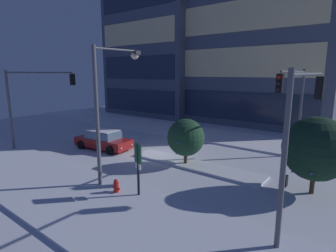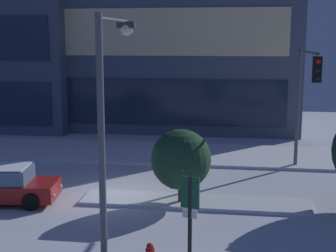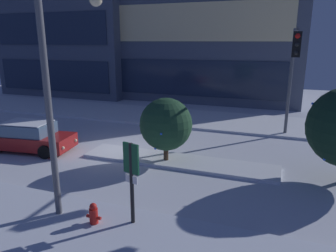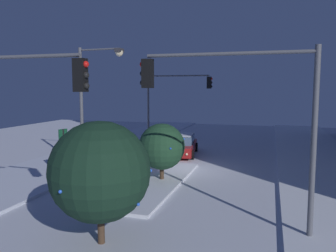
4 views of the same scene
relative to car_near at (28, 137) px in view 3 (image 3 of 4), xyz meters
name	(u,v)px [view 3 (image 3 of 4)]	position (x,y,z in m)	size (l,w,h in m)	color
ground	(120,151)	(4.45, 1.46, -0.71)	(52.00, 52.00, 0.00)	silver
curb_strip_far	(171,117)	(4.45, 9.16, -0.64)	(52.00, 5.20, 0.14)	silver
median_strip	(178,161)	(7.71, 0.96, -0.64)	(9.00, 1.80, 0.14)	silver
car_near	(28,137)	(0.00, 0.00, 0.00)	(4.80, 2.45, 1.49)	maroon
traffic_light_corner_far_right	(293,64)	(12.32, 5.02, 3.63)	(0.32, 5.81, 6.10)	#565960
street_lamp_arched	(65,66)	(5.65, -3.93, 3.99)	(0.56, 2.90, 7.15)	#565960
fire_hydrant	(94,216)	(6.97, -4.87, -0.33)	(0.48, 0.26, 0.80)	red
parking_info_sign	(132,175)	(8.05, -4.42, 0.98)	(0.55, 0.20, 2.65)	black
decorated_tree_median	(166,124)	(7.18, 0.79, 1.11)	(2.37, 2.41, 3.01)	#473323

